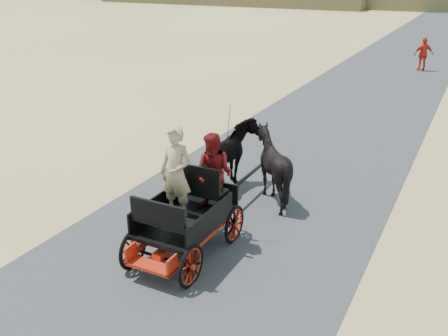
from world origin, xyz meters
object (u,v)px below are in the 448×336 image
at_px(horse_left, 230,158).
at_px(horse_right, 272,166).
at_px(carriage, 186,236).
at_px(pedestrian, 423,54).

bearing_deg(horse_left, horse_right, -180.00).
xyz_separation_m(carriage, horse_right, (0.55, 3.00, 0.49)).
bearing_deg(carriage, horse_left, 100.39).
distance_m(carriage, pedestrian, 21.37).
height_order(horse_right, pedestrian, pedestrian).
height_order(carriage, horse_right, horse_right).
height_order(carriage, pedestrian, pedestrian).
xyz_separation_m(carriage, pedestrian, (1.65, 21.30, 0.50)).
bearing_deg(horse_right, horse_left, 0.00).
bearing_deg(carriage, horse_right, 79.61).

